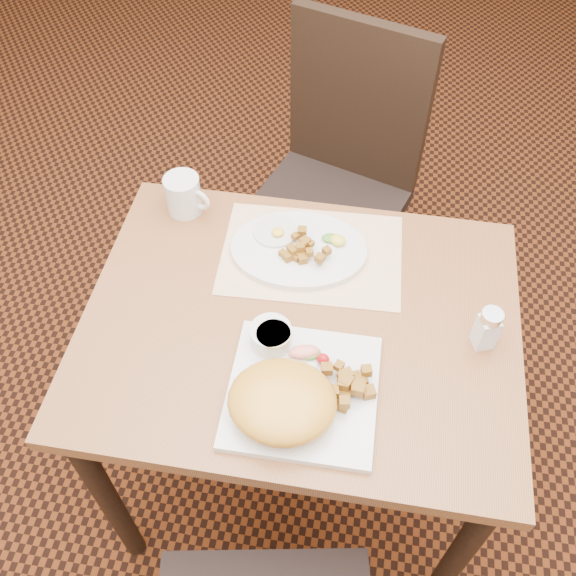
# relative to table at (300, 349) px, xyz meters

# --- Properties ---
(ground) EXTENTS (8.00, 8.00, 0.00)m
(ground) POSITION_rel_table_xyz_m (0.00, 0.00, -0.64)
(ground) COLOR black
(ground) RESTS_ON ground
(table) EXTENTS (0.90, 0.70, 0.75)m
(table) POSITION_rel_table_xyz_m (0.00, 0.00, 0.00)
(table) COLOR #93562D
(table) RESTS_ON ground
(chair_far) EXTENTS (0.53, 0.54, 0.97)m
(chair_far) POSITION_rel_table_xyz_m (0.01, 0.70, -0.10)
(chair_far) COLOR black
(chair_far) RESTS_ON ground
(placemat) EXTENTS (0.41, 0.30, 0.00)m
(placemat) POSITION_rel_table_xyz_m (-0.00, 0.18, 0.11)
(placemat) COLOR white
(placemat) RESTS_ON table
(plate_square) EXTENTS (0.28, 0.28, 0.02)m
(plate_square) POSITION_rel_table_xyz_m (0.03, -0.17, 0.12)
(plate_square) COLOR silver
(plate_square) RESTS_ON table
(plate_oval) EXTENTS (0.32, 0.25, 0.02)m
(plate_oval) POSITION_rel_table_xyz_m (-0.03, 0.18, 0.12)
(plate_oval) COLOR silver
(plate_oval) RESTS_ON placemat
(hollandaise_mound) EXTENTS (0.20, 0.18, 0.07)m
(hollandaise_mound) POSITION_rel_table_xyz_m (-0.00, -0.22, 0.16)
(hollandaise_mound) COLOR gold
(hollandaise_mound) RESTS_ON plate_square
(ramekin) EXTENTS (0.08, 0.08, 0.05)m
(ramekin) POSITION_rel_table_xyz_m (-0.05, -0.08, 0.15)
(ramekin) COLOR silver
(ramekin) RESTS_ON plate_square
(garnish_sq) EXTENTS (0.09, 0.05, 0.03)m
(garnish_sq) POSITION_rel_table_xyz_m (0.03, -0.09, 0.14)
(garnish_sq) COLOR #387223
(garnish_sq) RESTS_ON plate_square
(fried_egg) EXTENTS (0.10, 0.10, 0.02)m
(fried_egg) POSITION_rel_table_xyz_m (-0.09, 0.22, 0.13)
(fried_egg) COLOR white
(fried_egg) RESTS_ON plate_oval
(garnish_ov) EXTENTS (0.06, 0.04, 0.02)m
(garnish_ov) POSITION_rel_table_xyz_m (0.05, 0.21, 0.14)
(garnish_ov) COLOR #387223
(garnish_ov) RESTS_ON plate_oval
(salt_shaker) EXTENTS (0.05, 0.05, 0.10)m
(salt_shaker) POSITION_rel_table_xyz_m (0.37, 0.00, 0.16)
(salt_shaker) COLOR white
(salt_shaker) RESTS_ON table
(coffee_mug) EXTENTS (0.11, 0.08, 0.09)m
(coffee_mug) POSITION_rel_table_xyz_m (-0.32, 0.28, 0.16)
(coffee_mug) COLOR silver
(coffee_mug) RESTS_ON table
(home_fries_sq) EXTENTS (0.11, 0.10, 0.04)m
(home_fries_sq) POSITION_rel_table_xyz_m (0.11, -0.16, 0.14)
(home_fries_sq) COLOR #9D6519
(home_fries_sq) RESTS_ON plate_square
(home_fries_ov) EXTENTS (0.12, 0.09, 0.03)m
(home_fries_ov) POSITION_rel_table_xyz_m (-0.02, 0.16, 0.14)
(home_fries_ov) COLOR #9D6519
(home_fries_ov) RESTS_ON plate_oval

